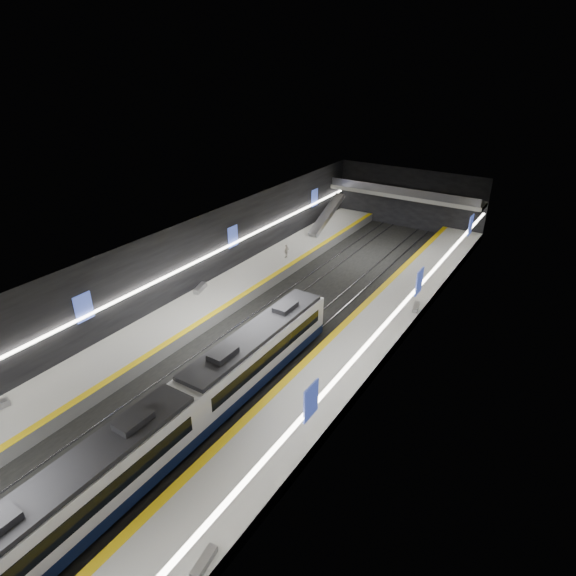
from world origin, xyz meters
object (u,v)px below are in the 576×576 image
Objects in this scene: bench_left_far at (200,288)px; bench_right_near at (204,562)px; passenger_left_a at (286,251)px; train at (186,409)px; bench_right_far at (416,307)px; escalator at (327,215)px.

bench_left_far reaches higher than bench_right_near.
bench_left_far is 1.25× the size of passenger_left_a.
train is 18.63m from bench_left_far.
bench_left_far is 1.18× the size of bench_right_near.
passenger_left_a reaches higher than bench_left_far.
train is 23.15m from bench_right_far.
bench_right_near is at bearing -101.94° from bench_right_far.
train is at bearing 16.04° from passenger_left_a.
passenger_left_a is at bearing 60.19° from bench_left_far.
train is at bearing -119.56° from bench_right_far.
bench_right_near is (18.83, -20.69, -0.04)m from bench_left_far.
bench_right_near is 28.37m from bench_right_far.
bench_right_near is at bearing -42.13° from train.
passenger_left_a is at bearing 108.83° from bench_right_near.
passenger_left_a reaches higher than bench_right_far.
train is 9.49m from bench_right_near.
bench_right_far reaches higher than bench_right_near.
bench_left_far is (-1.83, -22.06, -1.66)m from escalator.
bench_left_far is at bearing -94.74° from escalator.
passenger_left_a is (-16.21, 3.62, 0.57)m from bench_right_far.
bench_left_far is 20.34m from bench_right_far.
bench_right_near is at bearing -64.46° from bench_left_far.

